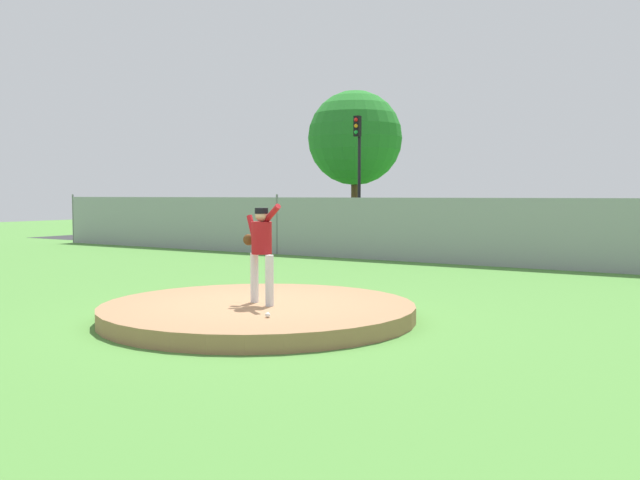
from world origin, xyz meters
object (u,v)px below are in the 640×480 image
Objects in this scene: baseball at (268,315)px; parked_car_teal at (576,232)px; parked_car_navy at (394,228)px; pitcher_youth at (261,245)px; traffic_light_near at (358,156)px; parked_car_slate at (292,225)px; parked_car_red at (492,228)px; traffic_cone_orange at (636,254)px.

baseball is 15.19m from parked_car_teal.
baseball is at bearing -69.57° from parked_car_navy.
traffic_light_near is (-8.62, 18.37, 2.49)m from pitcher_youth.
parked_car_red is at bearing -0.66° from parked_car_slate.
traffic_cone_orange is at bearing -13.55° from parked_car_red.
traffic_light_near is (0.84, 3.98, 2.94)m from parked_car_slate.
baseball is 15.35m from parked_car_red.
parked_car_teal is at bearing 83.46° from pitcher_youth.
parked_car_slate is at bearing 123.85° from baseball.
traffic_light_near is at bearing 158.06° from parked_car_teal.
traffic_light_near reaches higher than parked_car_navy.
traffic_light_near reaches higher than traffic_cone_orange.
parked_car_teal is 7.70× the size of traffic_cone_orange.
parked_car_red is 0.77× the size of traffic_light_near.
pitcher_youth is 14.35m from parked_car_red.
baseball is at bearing -63.94° from traffic_light_near.
parked_car_red reaches higher than parked_car_teal.
traffic_light_near is at bearing 151.50° from parked_car_red.
traffic_cone_orange is at bearing -23.14° from traffic_light_near.
parked_car_navy is at bearing 176.61° from parked_car_red.
parked_car_navy is at bearing 1.64° from parked_car_slate.
parked_car_teal is 6.58m from parked_car_navy.
traffic_light_near reaches higher than parked_car_red.
parked_car_slate is 0.83× the size of traffic_light_near.
parked_car_teal is at bearing 150.82° from traffic_cone_orange.
pitcher_youth reaches higher than parked_car_slate.
pitcher_youth is at bearing -71.22° from parked_car_navy.
traffic_cone_orange is (1.91, -1.06, -0.52)m from parked_car_teal.
pitcher_youth is 0.38× the size of parked_car_red.
traffic_light_near is (-12.16, 5.20, 3.42)m from traffic_cone_orange.
traffic_cone_orange is (3.54, 13.18, -0.93)m from pitcher_youth.
parked_car_slate reaches higher than parked_car_navy.
pitcher_youth reaches higher than parked_car_teal.
traffic_cone_orange is (13.00, -1.22, -0.49)m from parked_car_slate.
pitcher_youth is 13.68m from traffic_cone_orange.
parked_car_slate is at bearing 174.64° from traffic_cone_orange.
parked_car_teal is at bearing -21.94° from traffic_light_near.
parked_car_teal is 11.10m from parked_car_slate.
baseball is at bearing -100.95° from traffic_cone_orange.
traffic_light_near is (-9.44, 19.30, 3.39)m from baseball.
pitcher_youth is 15.35m from parked_car_navy.
parked_car_red is at bearing 97.24° from baseball.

